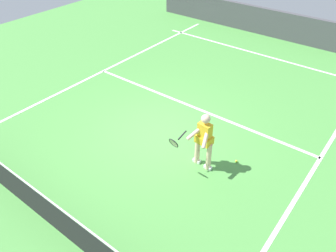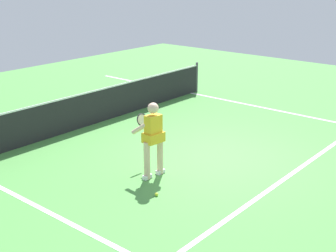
% 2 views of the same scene
% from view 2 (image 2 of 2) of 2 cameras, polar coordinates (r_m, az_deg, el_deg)
% --- Properties ---
extents(ground_plane, '(23.92, 23.92, 0.00)m').
position_cam_2_polar(ground_plane, '(10.71, 6.45, -3.66)').
color(ground_plane, '#4C9342').
extents(service_line_marking, '(8.15, 0.10, 0.01)m').
position_cam_2_polar(service_line_marking, '(9.97, 14.41, -5.85)').
color(service_line_marking, white).
rests_on(service_line_marking, ground).
extents(sideline_left_marking, '(0.10, 16.40, 0.01)m').
position_cam_2_polar(sideline_left_marking, '(7.96, -10.50, -12.13)').
color(sideline_left_marking, white).
rests_on(sideline_left_marking, ground).
extents(sideline_right_marking, '(0.10, 16.40, 0.01)m').
position_cam_2_polar(sideline_right_marking, '(14.11, 15.70, 1.28)').
color(sideline_right_marking, white).
rests_on(sideline_right_marking, ground).
extents(court_net, '(8.83, 0.08, 1.01)m').
position_cam_2_polar(court_net, '(13.02, -8.10, 2.52)').
color(court_net, '#4C4C51').
rests_on(court_net, ground).
extents(tennis_player, '(0.84, 0.92, 1.55)m').
position_cam_2_polar(tennis_player, '(9.38, -1.86, -1.26)').
color(tennis_player, beige).
rests_on(tennis_player, ground).
extents(tennis_ball_near, '(0.07, 0.07, 0.07)m').
position_cam_2_polar(tennis_ball_near, '(8.85, -1.40, -8.26)').
color(tennis_ball_near, '#D1E533').
rests_on(tennis_ball_near, ground).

